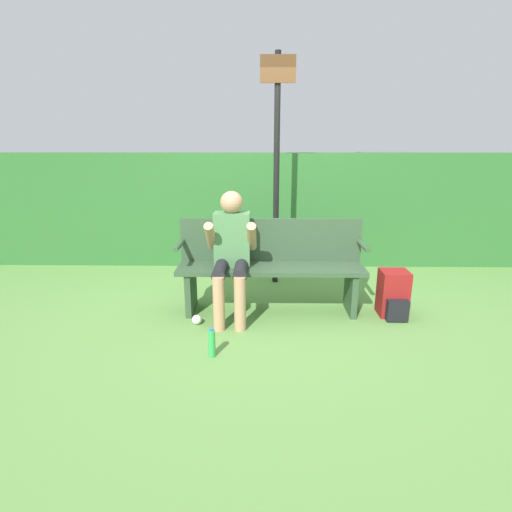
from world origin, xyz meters
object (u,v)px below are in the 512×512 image
person_seated (231,248)px  parked_car (388,171)px  park_bench (271,263)px  backpack (393,295)px  signpost (277,158)px  water_bottle (212,343)px

person_seated → parked_car: bearing=66.5°
park_bench → person_seated: 0.46m
person_seated → parked_car: (5.00, 11.47, -0.06)m
backpack → park_bench: bearing=173.6°
person_seated → parked_car: 12.51m
signpost → person_seated: bearing=-115.1°
water_bottle → signpost: signpost is taller
water_bottle → parked_car: (5.11, 12.32, 0.52)m
person_seated → backpack: size_ratio=2.67×
park_bench → water_bottle: park_bench is taller
park_bench → water_bottle: bearing=-116.9°
person_seated → parked_car: parked_car is taller
water_bottle → parked_car: parked_car is taller
park_bench → backpack: size_ratio=4.04×
parked_car → person_seated: bearing=-120.3°
park_bench → water_bottle: size_ratio=7.47×
person_seated → water_bottle: person_seated is taller
backpack → parked_car: bearing=73.7°
person_seated → backpack: bearing=0.1°
park_bench → backpack: (1.25, -0.14, -0.28)m
water_bottle → backpack: bearing=25.9°
person_seated → backpack: 1.71m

